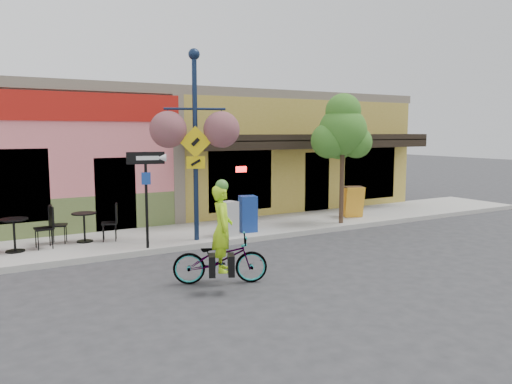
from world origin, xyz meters
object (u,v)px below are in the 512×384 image
newspaper_box_blue (248,214)px  newspaper_box_grey (228,219)px  lamp_post (195,146)px  one_way_sign (146,200)px  building (164,152)px  cyclist_rider (222,240)px  street_tree (342,158)px  bicycle (220,259)px

newspaper_box_blue → newspaper_box_grey: size_ratio=1.08×
lamp_post → one_way_sign: 1.98m
newspaper_box_blue → newspaper_box_grey: (-0.77, -0.25, -0.04)m
newspaper_box_grey → one_way_sign: bearing=176.0°
building → newspaper_box_grey: building is taller
building → one_way_sign: 7.47m
cyclist_rider → newspaper_box_grey: cyclist_rider is taller
newspaper_box_grey → lamp_post: bearing=170.7°
newspaper_box_blue → street_tree: 3.61m
lamp_post → one_way_sign: lamp_post is taller
bicycle → street_tree: bearing=-36.6°
street_tree → newspaper_box_blue: bearing=174.9°
bicycle → lamp_post: 4.13m
building → cyclist_rider: 10.31m
bicycle → lamp_post: lamp_post is taller
building → newspaper_box_grey: bearing=-94.5°
building → newspaper_box_blue: (0.25, -6.28, -1.57)m
bicycle → street_tree: 7.04m
lamp_post → newspaper_box_grey: bearing=22.6°
building → cyclist_rider: bearing=-103.5°
one_way_sign → newspaper_box_blue: bearing=23.1°
newspaper_box_grey → building: bearing=75.0°
street_tree → lamp_post: bearing=179.8°
lamp_post → newspaper_box_blue: lamp_post is taller
one_way_sign → street_tree: street_tree is taller
bicycle → lamp_post: (0.95, 3.38, 2.18)m
lamp_post → newspaper_box_blue: 2.67m
bicycle → cyclist_rider: size_ratio=1.08×
building → one_way_sign: (-2.94, -6.81, -0.89)m
building → newspaper_box_blue: bearing=-87.7°
bicycle → newspaper_box_blue: bearing=-12.5°
newspaper_box_blue → street_tree: size_ratio=0.25×
bicycle → one_way_sign: (-0.50, 3.12, 0.86)m
building → cyclist_rider: (-2.39, -9.93, -1.37)m
building → one_way_sign: bearing=-113.3°
newspaper_box_blue → lamp_post: bearing=-159.4°
newspaper_box_grey → street_tree: size_ratio=0.23×
bicycle → newspaper_box_blue: 4.54m
street_tree → one_way_sign: bearing=-177.9°
newspaper_box_blue → newspaper_box_grey: bearing=-150.2°
one_way_sign → newspaper_box_blue: 3.30m
bicycle → street_tree: size_ratio=0.46×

